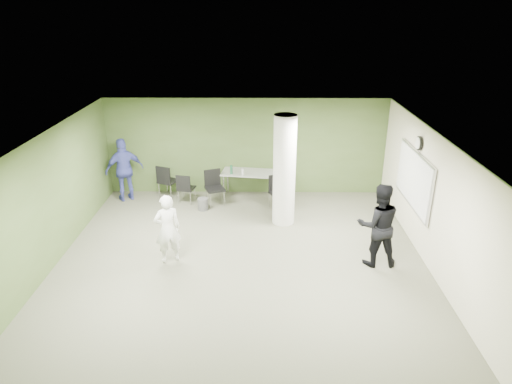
{
  "coord_description": "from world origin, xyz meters",
  "views": [
    {
      "loc": [
        0.42,
        -8.58,
        5.23
      ],
      "look_at": [
        0.31,
        1.0,
        1.24
      ],
      "focal_mm": 32.0,
      "sensor_mm": 36.0,
      "label": 1
    }
  ],
  "objects_px": {
    "folding_table": "(251,174)",
    "man_blue": "(125,170)",
    "woman_white": "(168,229)",
    "chair_back_left": "(166,179)",
    "man_black": "(378,225)"
  },
  "relations": [
    {
      "from": "chair_back_left",
      "to": "man_black",
      "type": "distance_m",
      "value": 6.3
    },
    {
      "from": "folding_table",
      "to": "man_blue",
      "type": "relative_size",
      "value": 0.97
    },
    {
      "from": "man_blue",
      "to": "man_black",
      "type": "bearing_deg",
      "value": 122.02
    },
    {
      "from": "folding_table",
      "to": "man_blue",
      "type": "xyz_separation_m",
      "value": [
        -3.54,
        -0.14,
        0.16
      ]
    },
    {
      "from": "woman_white",
      "to": "man_blue",
      "type": "height_order",
      "value": "man_blue"
    },
    {
      "from": "folding_table",
      "to": "man_blue",
      "type": "height_order",
      "value": "man_blue"
    },
    {
      "from": "folding_table",
      "to": "chair_back_left",
      "type": "bearing_deg",
      "value": -172.68
    },
    {
      "from": "man_black",
      "to": "chair_back_left",
      "type": "bearing_deg",
      "value": -35.23
    },
    {
      "from": "folding_table",
      "to": "woman_white",
      "type": "xyz_separation_m",
      "value": [
        -1.7,
        -3.49,
        0.03
      ]
    },
    {
      "from": "woman_white",
      "to": "man_blue",
      "type": "xyz_separation_m",
      "value": [
        -1.84,
        3.35,
        0.13
      ]
    },
    {
      "from": "folding_table",
      "to": "woman_white",
      "type": "bearing_deg",
      "value": -108.08
    },
    {
      "from": "woman_white",
      "to": "man_black",
      "type": "distance_m",
      "value": 4.45
    },
    {
      "from": "folding_table",
      "to": "man_black",
      "type": "bearing_deg",
      "value": -44.36
    },
    {
      "from": "folding_table",
      "to": "man_black",
      "type": "relative_size",
      "value": 0.95
    },
    {
      "from": "woman_white",
      "to": "man_blue",
      "type": "bearing_deg",
      "value": -85.77
    }
  ]
}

